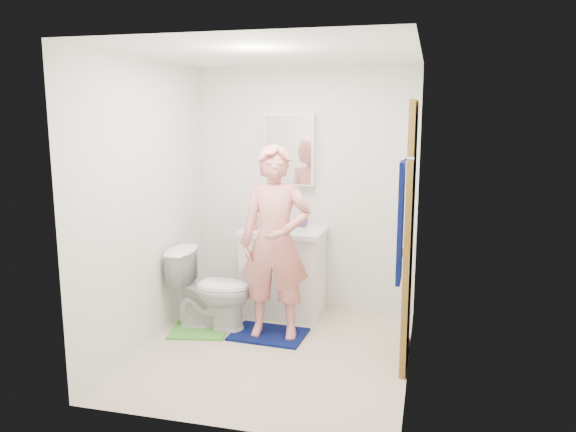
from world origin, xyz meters
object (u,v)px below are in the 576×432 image
object	(u,v)px
toilet	(211,289)
soap_dispenser	(253,219)
medicine_cabinet	(290,150)
man	(275,242)
towel	(401,223)
toothbrush_cup	(302,222)
vanity_cabinet	(284,273)

from	to	relation	value
toilet	soap_dispenser	world-z (taller)	soap_dispenser
medicine_cabinet	man	world-z (taller)	medicine_cabinet
towel	toilet	bearing A→B (deg)	151.93
soap_dispenser	toothbrush_cup	xyz separation A→B (m)	(0.44, 0.23, -0.05)
man	vanity_cabinet	bearing A→B (deg)	93.68
medicine_cabinet	man	xyz separation A→B (m)	(0.09, -0.85, -0.74)
towel	vanity_cabinet	bearing A→B (deg)	128.47
toothbrush_cup	man	size ratio (longest dim) A/B	0.07
toilet	towel	bearing A→B (deg)	-118.28
vanity_cabinet	toilet	size ratio (longest dim) A/B	1.07
vanity_cabinet	toilet	bearing A→B (deg)	-133.17
soap_dispenser	man	xyz separation A→B (m)	(0.37, -0.54, -0.09)
vanity_cabinet	toothbrush_cup	xyz separation A→B (m)	(0.15, 0.14, 0.50)
vanity_cabinet	man	bearing A→B (deg)	-82.01
vanity_cabinet	medicine_cabinet	xyz separation A→B (m)	(0.00, 0.22, 1.20)
medicine_cabinet	towel	distance (m)	2.11
toilet	soap_dispenser	xyz separation A→B (m)	(0.25, 0.48, 0.57)
soap_dispenser	toothbrush_cup	bearing A→B (deg)	27.50
soap_dispenser	toilet	bearing A→B (deg)	-117.31
toilet	toothbrush_cup	size ratio (longest dim) A/B	6.37
towel	man	distance (m)	1.44
vanity_cabinet	towel	distance (m)	2.08
medicine_cabinet	toothbrush_cup	xyz separation A→B (m)	(0.15, -0.09, -0.70)
vanity_cabinet	man	world-z (taller)	man
vanity_cabinet	toilet	distance (m)	0.78
soap_dispenser	vanity_cabinet	bearing A→B (deg)	17.01
soap_dispenser	man	distance (m)	0.66
medicine_cabinet	man	distance (m)	1.13
towel	toilet	xyz separation A→B (m)	(-1.71, 0.91, -0.88)
medicine_cabinet	vanity_cabinet	bearing A→B (deg)	-90.00
toothbrush_cup	medicine_cabinet	bearing A→B (deg)	150.30
towel	man	bearing A→B (deg)	141.89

